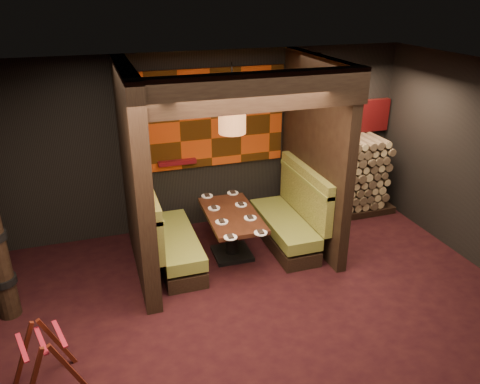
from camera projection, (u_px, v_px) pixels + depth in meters
name	position (u px, v px, depth m)	size (l,w,h in m)	color
floor	(273.00, 320.00, 5.70)	(6.50, 5.50, 0.02)	black
ceiling	(282.00, 83.00, 4.54)	(6.50, 5.50, 0.02)	black
wall_back	(212.00, 142.00, 7.52)	(6.50, 0.02, 2.85)	black
partition_left	(135.00, 176.00, 6.17)	(0.20, 2.20, 2.85)	black
partition_right	(314.00, 154.00, 6.97)	(0.15, 2.10, 2.85)	black
header_beam	(255.00, 92.00, 5.24)	(2.85, 0.18, 0.44)	black
tapa_back_panel	(210.00, 118.00, 7.31)	(2.40, 0.06, 1.55)	#AE3A0D
tapa_side_panel	(140.00, 140.00, 6.19)	(0.04, 1.85, 1.45)	#AE3A0D
lacquer_shelf	(177.00, 162.00, 7.36)	(0.60, 0.12, 0.07)	#550B11
booth_bench_left	(169.00, 239.00, 6.70)	(0.68, 1.60, 1.14)	black
booth_bench_right	(290.00, 220.00, 7.24)	(0.68, 1.60, 1.14)	black
dining_table	(232.00, 228.00, 6.86)	(0.76, 1.35, 0.70)	black
place_settings	(232.00, 213.00, 6.77)	(0.64, 1.56, 0.03)	white
pendant_lamp	(232.00, 116.00, 6.14)	(0.37, 0.37, 0.93)	#A66739
luggage_rack	(45.00, 359.00, 4.59)	(0.78, 0.64, 0.73)	#44140B
firewood_stack	(346.00, 177.00, 8.12)	(1.73, 0.70, 1.36)	black
mosaic_header	(341.00, 118.00, 8.02)	(1.83, 0.10, 0.56)	maroon
bay_front_post	(312.00, 148.00, 7.22)	(0.08, 0.08, 2.85)	black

